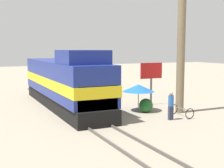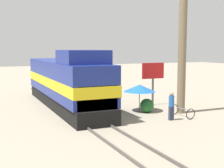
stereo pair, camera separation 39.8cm
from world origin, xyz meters
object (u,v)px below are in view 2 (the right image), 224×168
object	(u,v)px
locomotive	(66,83)
bicycle	(182,111)
utility_pole	(183,38)
person_bystander	(171,104)
billboard_sign	(153,74)
vendor_umbrella	(139,88)

from	to	relation	value
locomotive	bicycle	bearing A→B (deg)	-45.70
utility_pole	person_bystander	size ratio (longest dim) A/B	5.66
locomotive	billboard_sign	xyz separation A→B (m)	(6.67, -1.68, 0.61)
billboard_sign	bicycle	bearing A→B (deg)	-96.30
vendor_umbrella	billboard_sign	xyz separation A→B (m)	(2.23, 1.83, 0.84)
billboard_sign	bicycle	world-z (taller)	billboard_sign
bicycle	billboard_sign	bearing A→B (deg)	81.92
utility_pole	bicycle	bearing A→B (deg)	-121.90
locomotive	bicycle	size ratio (longest dim) A/B	8.36
locomotive	utility_pole	world-z (taller)	utility_pole
utility_pole	vendor_umbrella	xyz separation A→B (m)	(-2.42, 1.67, -3.57)
person_bystander	bicycle	distance (m)	1.48
utility_pole	billboard_sign	bearing A→B (deg)	93.10
vendor_umbrella	person_bystander	xyz separation A→B (m)	(0.49, -3.31, -0.68)
billboard_sign	person_bystander	xyz separation A→B (m)	(-1.74, -5.14, -1.52)
billboard_sign	person_bystander	world-z (taller)	billboard_sign
locomotive	vendor_umbrella	distance (m)	5.67
utility_pole	bicycle	xyz separation A→B (m)	(-0.70, -1.13, -4.90)
person_bystander	locomotive	bearing A→B (deg)	125.87
locomotive	utility_pole	distance (m)	9.23
billboard_sign	bicycle	distance (m)	5.14
locomotive	person_bystander	distance (m)	8.47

